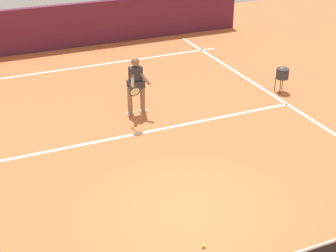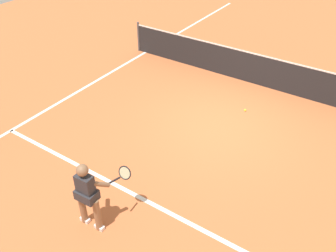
# 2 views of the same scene
# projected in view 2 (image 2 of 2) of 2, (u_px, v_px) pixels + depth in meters

# --- Properties ---
(ground_plane) EXTENTS (28.50, 28.50, 0.00)m
(ground_plane) POSITION_uv_depth(u_px,v_px,m) (220.00, 125.00, 9.78)
(ground_plane) COLOR #C66638
(service_line_marking) EXTENTS (9.04, 0.10, 0.01)m
(service_line_marking) POSITION_uv_depth(u_px,v_px,m) (148.00, 201.00, 7.52)
(service_line_marking) COLOR white
(service_line_marking) RESTS_ON ground
(sideline_left_marking) EXTENTS (0.10, 19.93, 0.01)m
(sideline_left_marking) POSITION_uv_depth(u_px,v_px,m) (97.00, 80.00, 11.81)
(sideline_left_marking) COLOR white
(sideline_left_marking) RESTS_ON ground
(court_net) EXTENTS (9.72, 0.08, 1.11)m
(court_net) POSITION_uv_depth(u_px,v_px,m) (260.00, 70.00, 11.27)
(court_net) COLOR #4C4C51
(court_net) RESTS_ON ground
(tennis_player) EXTENTS (0.75, 0.96, 1.55)m
(tennis_player) POSITION_uv_depth(u_px,v_px,m) (88.00, 193.00, 6.56)
(tennis_player) COLOR #8C6647
(tennis_player) RESTS_ON ground
(tennis_ball_near) EXTENTS (0.07, 0.07, 0.07)m
(tennis_ball_near) POSITION_uv_depth(u_px,v_px,m) (245.00, 110.00, 10.30)
(tennis_ball_near) COLOR #D1E533
(tennis_ball_near) RESTS_ON ground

